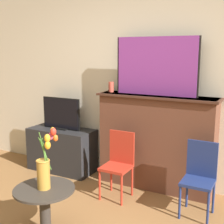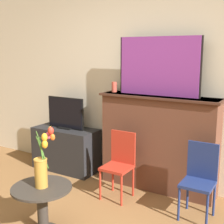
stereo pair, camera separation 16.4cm
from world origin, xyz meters
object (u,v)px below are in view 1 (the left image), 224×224
at_px(painting, 156,66).
at_px(vase_tulips, 45,166).
at_px(tv_monitor, 61,114).
at_px(chair_red, 119,160).
at_px(chair_blue, 200,174).

height_order(painting, vase_tulips, painting).
height_order(painting, tv_monitor, painting).
relative_size(painting, chair_red, 1.32).
relative_size(tv_monitor, chair_blue, 0.79).
bearing_deg(painting, vase_tulips, -108.39).
bearing_deg(chair_red, tv_monitor, 161.96).
xyz_separation_m(painting, tv_monitor, (-1.31, -0.08, -0.67)).
distance_m(painting, chair_red, 1.16).
relative_size(tv_monitor, vase_tulips, 1.09).
bearing_deg(painting, chair_blue, -31.62).
relative_size(painting, tv_monitor, 1.68).
bearing_deg(painting, tv_monitor, -176.56).
bearing_deg(vase_tulips, chair_blue, 42.87).
bearing_deg(tv_monitor, painting, 3.44).
relative_size(painting, vase_tulips, 1.84).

